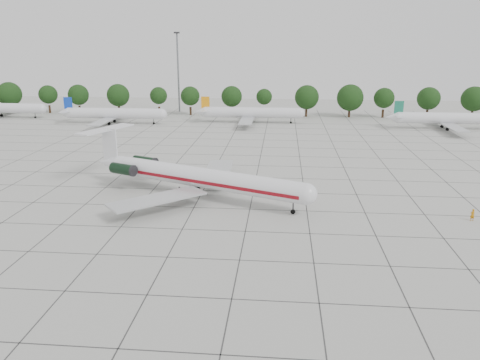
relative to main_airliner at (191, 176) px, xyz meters
The scene contains 9 objects.
ground 11.14m from the main_airliner, 29.19° to the right, with size 260.00×260.00×0.00m, color #BABAB2.
apron_joints 13.89m from the main_airliner, 46.44° to the left, with size 170.00×170.00×0.02m, color #383838.
main_airliner is the anchor object (origin of this frame).
ground_crew 39.55m from the main_airliner, 10.06° to the right, with size 0.60×0.39×1.64m, color #C5770B.
bg_airliner_b 70.41m from the main_airliner, 118.95° to the left, with size 28.24×27.20×7.40m.
bg_airliner_c 66.75m from the main_airliner, 85.99° to the left, with size 28.24×27.20×7.40m.
bg_airliner_d 84.20m from the main_airliner, 46.64° to the left, with size 28.24×27.20×7.40m.
tree_line 79.88m from the main_airliner, 91.70° to the left, with size 249.86×8.44×10.22m.
floodlight_mast 89.91m from the main_airliner, 103.41° to the left, with size 1.60×1.60×25.45m.
Camera 1 is at (4.19, -61.91, 22.92)m, focal length 35.00 mm.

